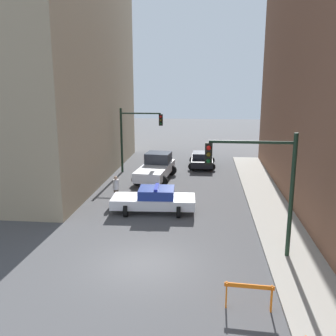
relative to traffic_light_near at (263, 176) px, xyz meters
The scene contains 10 objects.
ground_plane 6.00m from the traffic_light_near, 166.79° to the right, with size 120.00×120.00×0.00m, color #4C4C4F.
sidewalk_right 3.93m from the traffic_light_near, 37.05° to the right, with size 2.40×44.00×0.12m.
building_corner_left 22.11m from the traffic_light_near, 142.39° to the left, with size 14.00×20.00×20.13m.
traffic_light_near is the anchor object (origin of this frame).
traffic_light_far 16.43m from the traffic_light_near, 119.27° to the left, with size 3.44×0.35×5.20m.
police_car 7.81m from the traffic_light_near, 135.53° to the left, with size 4.79×2.52×1.52m.
white_truck 13.98m from the traffic_light_near, 116.23° to the left, with size 2.99×5.57×1.90m.
parked_car_near 17.29m from the traffic_light_near, 98.97° to the left, with size 2.30×4.31×1.31m.
pedestrian_crossing 10.52m from the traffic_light_near, 139.74° to the left, with size 0.40×0.40×1.66m.
barrier_mid 4.91m from the traffic_light_near, 102.29° to the right, with size 1.60×0.25×0.90m.
Camera 1 is at (2.39, -13.87, 7.31)m, focal length 40.00 mm.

